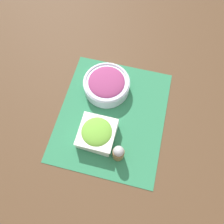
% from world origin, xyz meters
% --- Properties ---
extents(ground_plane, '(3.00, 3.00, 0.00)m').
position_xyz_m(ground_plane, '(0.00, 0.00, 0.00)').
color(ground_plane, '#513823').
extents(placemat, '(0.49, 0.41, 0.00)m').
position_xyz_m(placemat, '(0.00, 0.00, 0.00)').
color(placemat, '#2D7A51').
rests_on(placemat, ground_plane).
extents(lettuce_bowl, '(0.14, 0.14, 0.07)m').
position_xyz_m(lettuce_bowl, '(0.10, -0.03, 0.04)').
color(lettuce_bowl, white).
rests_on(lettuce_bowl, placemat).
extents(onion_bowl, '(0.19, 0.19, 0.07)m').
position_xyz_m(onion_bowl, '(-0.11, -0.05, 0.04)').
color(onion_bowl, silver).
rests_on(onion_bowl, placemat).
extents(pepper_shaker, '(0.04, 0.04, 0.09)m').
position_xyz_m(pepper_shaker, '(0.15, 0.06, 0.05)').
color(pepper_shaker, olive).
rests_on(pepper_shaker, placemat).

